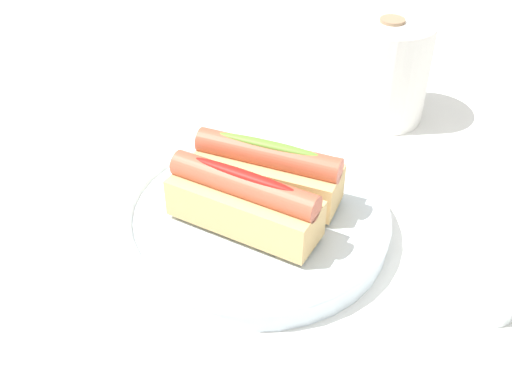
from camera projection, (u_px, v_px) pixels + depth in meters
ground_plane at (265, 242)px, 0.63m from camera, size 2.40×2.40×0.00m
serving_bowl at (256, 218)px, 0.64m from camera, size 0.27×0.27×0.03m
hotdog_front at (244, 201)px, 0.59m from camera, size 0.15×0.06×0.06m
hotdog_back at (268, 171)px, 0.63m from camera, size 0.15×0.06×0.06m
water_glass at (489, 270)px, 0.55m from camera, size 0.07×0.07×0.09m
paper_towel_roll at (385, 71)px, 0.79m from camera, size 0.11×0.11×0.13m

